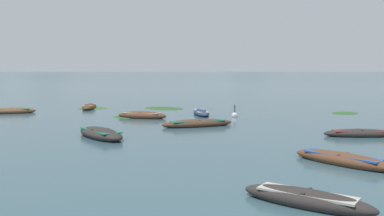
{
  "coord_description": "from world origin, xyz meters",
  "views": [
    {
      "loc": [
        1.21,
        -4.09,
        3.06
      ],
      "look_at": [
        2.98,
        28.92,
        0.03
      ],
      "focal_mm": 38.21,
      "sensor_mm": 36.0,
      "label": 1
    }
  ],
  "objects": [
    {
      "name": "rowboat_12",
      "position": [
        -5.31,
        29.06,
        0.16
      ],
      "size": [
        1.17,
        3.54,
        0.5
      ],
      "color": "#4C3323",
      "rests_on": "ground"
    },
    {
      "name": "mountain_2",
      "position": [
        349.61,
        2293.28,
        100.85
      ],
      "size": [
        535.6,
        535.6,
        201.7
      ],
      "primitive_type": "cone",
      "color": "slate",
      "rests_on": "ground"
    },
    {
      "name": "mountain_1",
      "position": [
        -770.42,
        2343.68,
        98.07
      ],
      "size": [
        595.1,
        595.1,
        196.15
      ],
      "primitive_type": "cone",
      "color": "slate",
      "rests_on": "ground"
    },
    {
      "name": "weed_patch_2",
      "position": [
        -5.08,
        29.34,
        0.0
      ],
      "size": [
        2.88,
        2.92,
        0.14
      ],
      "primitive_type": "ellipsoid",
      "rotation": [
        0.0,
        0.0,
        1.34
      ],
      "color": "#38662D",
      "rests_on": "ground"
    },
    {
      "name": "rowboat_9",
      "position": [
        -2.0,
        14.64,
        0.18
      ],
      "size": [
        3.09,
        3.76,
        0.56
      ],
      "color": "#2D2826",
      "rests_on": "ground"
    },
    {
      "name": "rowboat_5",
      "position": [
        4.29,
        4.81,
        0.15
      ],
      "size": [
        2.93,
        2.55,
        0.47
      ],
      "color": "#2D2826",
      "rests_on": "ground"
    },
    {
      "name": "rowboat_3",
      "position": [
        3.35,
        24.1,
        0.14
      ],
      "size": [
        1.21,
        3.65,
        0.44
      ],
      "color": "navy",
      "rests_on": "ground"
    },
    {
      "name": "ground_plane",
      "position": [
        0.0,
        1500.0,
        0.0
      ],
      "size": [
        6000.0,
        6000.0,
        0.0
      ],
      "primitive_type": "plane",
      "color": "#385660"
    },
    {
      "name": "weed_patch_4",
      "position": [
        0.68,
        28.91,
        0.0
      ],
      "size": [
        4.37,
        4.29,
        0.14
      ],
      "primitive_type": "ellipsoid",
      "rotation": [
        0.0,
        0.0,
        2.41
      ],
      "color": "#2D5628",
      "rests_on": "ground"
    },
    {
      "name": "weed_patch_3",
      "position": [
        13.78,
        24.5,
        0.0
      ],
      "size": [
        2.79,
        2.73,
        0.14
      ],
      "primitive_type": "ellipsoid",
      "rotation": [
        0.0,
        0.0,
        2.26
      ],
      "color": "#2D5628",
      "rests_on": "ground"
    },
    {
      "name": "rowboat_7",
      "position": [
        6.85,
        8.8,
        0.15
      ],
      "size": [
        2.84,
        3.31,
        0.48
      ],
      "color": "brown",
      "rests_on": "ground"
    },
    {
      "name": "weed_patch_1",
      "position": [
        -1.62,
        22.96,
        0.0
      ],
      "size": [
        2.65,
        2.65,
        0.14
      ],
      "primitive_type": "ellipsoid",
      "rotation": [
        0.0,
        0.0,
        0.83
      ],
      "color": "#2D5628",
      "rests_on": "ground"
    },
    {
      "name": "rowboat_1",
      "position": [
        10.04,
        14.3,
        0.14
      ],
      "size": [
        3.43,
        1.13,
        0.44
      ],
      "color": "#2D2826",
      "rests_on": "ground"
    },
    {
      "name": "rowboat_4",
      "position": [
        -0.62,
        22.25,
        0.18
      ],
      "size": [
        3.49,
        2.14,
        0.57
      ],
      "color": "brown",
      "rests_on": "ground"
    },
    {
      "name": "rowboat_6",
      "position": [
        -10.19,
        25.82,
        0.16
      ],
      "size": [
        3.4,
        1.78,
        0.51
      ],
      "color": "brown",
      "rests_on": "ground"
    },
    {
      "name": "mooring_buoy",
      "position": [
        5.47,
        22.62,
        0.1
      ],
      "size": [
        0.42,
        0.42,
        0.92
      ],
      "color": "silver",
      "rests_on": "ground"
    },
    {
      "name": "rowboat_8",
      "position": [
        2.71,
        18.18,
        0.16
      ],
      "size": [
        4.25,
        2.28,
        0.5
      ],
      "color": "#4C3323",
      "rests_on": "ground"
    }
  ]
}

